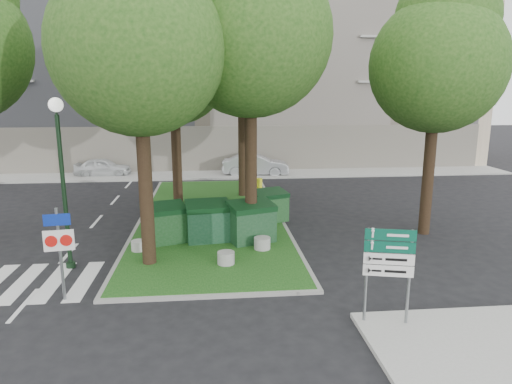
{
  "coord_description": "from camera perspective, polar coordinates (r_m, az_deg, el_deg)",
  "views": [
    {
      "loc": [
        0.6,
        -11.78,
        5.61
      ],
      "look_at": [
        2.17,
        4.3,
        2.0
      ],
      "focal_mm": 32.0,
      "sensor_mm": 36.0,
      "label": 1
    }
  ],
  "objects": [
    {
      "name": "dumpster_a",
      "position": [
        17.16,
        -11.39,
        -3.88
      ],
      "size": [
        1.83,
        1.53,
        1.45
      ],
      "rotation": [
        0.0,
        0.0,
        0.32
      ],
      "color": "#0E3612",
      "rests_on": "median_island"
    },
    {
      "name": "median_island",
      "position": [
        20.55,
        -5.64,
        -3.14
      ],
      "size": [
        6.0,
        16.0,
        0.12
      ],
      "primitive_type": "cube",
      "color": "#154213",
      "rests_on": "ground"
    },
    {
      "name": "ground",
      "position": [
        13.06,
        -7.85,
        -12.96
      ],
      "size": [
        120.0,
        120.0,
        0.0
      ],
      "primitive_type": "plane",
      "color": "black",
      "rests_on": "ground"
    },
    {
      "name": "apartment_building",
      "position": [
        37.86,
        -6.72,
        16.13
      ],
      "size": [
        41.0,
        12.0,
        16.0
      ],
      "primitive_type": "cube",
      "color": "tan",
      "rests_on": "ground"
    },
    {
      "name": "car_silver",
      "position": [
        30.63,
        -0.05,
        3.42
      ],
      "size": [
        4.56,
        1.99,
        1.46
      ],
      "primitive_type": "imported",
      "rotation": [
        0.0,
        0.0,
        1.47
      ],
      "color": "#AAACB2",
      "rests_on": "ground"
    },
    {
      "name": "dumpster_c",
      "position": [
        16.9,
        -0.6,
        -3.76
      ],
      "size": [
        1.92,
        1.62,
        1.53
      ],
      "rotation": [
        0.0,
        0.0,
        0.33
      ],
      "color": "#0F3418",
      "rests_on": "median_island"
    },
    {
      "name": "street_lamp",
      "position": [
        15.28,
        -23.16,
        3.25
      ],
      "size": [
        0.43,
        0.43,
        5.4
      ],
      "color": "black",
      "rests_on": "ground"
    },
    {
      "name": "dumpster_d",
      "position": [
        19.53,
        1.67,
        -1.75
      ],
      "size": [
        1.73,
        1.47,
        1.36
      ],
      "rotation": [
        0.0,
        0.0,
        0.35
      ],
      "color": "#144117",
      "rests_on": "median_island"
    },
    {
      "name": "bollard_mid",
      "position": [
        14.91,
        -3.77,
        -8.21
      ],
      "size": [
        0.56,
        0.56,
        0.4
      ],
      "primitive_type": "cylinder",
      "color": "gray",
      "rests_on": "median_island"
    },
    {
      "name": "dumpster_b",
      "position": [
        17.1,
        -6.03,
        -3.67
      ],
      "size": [
        1.75,
        1.33,
        1.5
      ],
      "rotation": [
        0.0,
        0.0,
        0.13
      ],
      "color": "#123D23",
      "rests_on": "median_island"
    },
    {
      "name": "bollard_left",
      "position": [
        16.59,
        -14.49,
        -6.5
      ],
      "size": [
        0.5,
        0.5,
        0.35
      ],
      "primitive_type": "cylinder",
      "color": "#ABAAA5",
      "rests_on": "median_island"
    },
    {
      "name": "litter_bin",
      "position": [
        25.69,
        0.36,
        1.0
      ],
      "size": [
        0.37,
        0.37,
        0.65
      ],
      "primitive_type": "cylinder",
      "color": "yellow",
      "rests_on": "median_island"
    },
    {
      "name": "directional_sign",
      "position": [
        11.31,
        16.25,
        -8.27
      ],
      "size": [
        1.15,
        0.32,
        2.34
      ],
      "rotation": [
        0.0,
        0.0,
        -0.24
      ],
      "color": "slate",
      "rests_on": "sidewalk_corner"
    },
    {
      "name": "tree_median_far",
      "position": [
        24.06,
        -1.58,
        19.06
      ],
      "size": [
        5.8,
        5.8,
        11.93
      ],
      "color": "black",
      "rests_on": "ground"
    },
    {
      "name": "median_kerb",
      "position": [
        20.55,
        -5.64,
        -3.17
      ],
      "size": [
        6.3,
        16.3,
        0.1
      ],
      "primitive_type": "cube",
      "color": "gray",
      "rests_on": "ground"
    },
    {
      "name": "tree_median_near_left",
      "position": [
        14.58,
        -14.23,
        18.95
      ],
      "size": [
        5.2,
        5.2,
        10.53
      ],
      "color": "black",
      "rests_on": "ground"
    },
    {
      "name": "zebra_crossing",
      "position": [
        15.06,
        -22.27,
        -10.24
      ],
      "size": [
        5.0,
        3.0,
        0.01
      ],
      "primitive_type": "cube",
      "color": "silver",
      "rests_on": "ground"
    },
    {
      "name": "traffic_sign_pole",
      "position": [
        13.29,
        -23.38,
        -5.74
      ],
      "size": [
        0.78,
        0.14,
        2.6
      ],
      "rotation": [
        0.0,
        0.0,
        0.13
      ],
      "color": "slate",
      "rests_on": "ground"
    },
    {
      "name": "tree_median_mid",
      "position": [
        20.94,
        -10.09,
        16.16
      ],
      "size": [
        4.8,
        4.8,
        9.99
      ],
      "color": "black",
      "rests_on": "ground"
    },
    {
      "name": "tree_street_right",
      "position": [
        18.91,
        22.01,
        15.88
      ],
      "size": [
        5.0,
        5.0,
        10.06
      ],
      "color": "black",
      "rests_on": "ground"
    },
    {
      "name": "car_white",
      "position": [
        32.01,
        -18.6,
        2.96
      ],
      "size": [
        3.66,
        1.53,
        1.24
      ],
      "primitive_type": "imported",
      "rotation": [
        0.0,
        0.0,
        1.55
      ],
      "color": "silver",
      "rests_on": "ground"
    },
    {
      "name": "building_sidewalk",
      "position": [
        30.79,
        -6.59,
        2.13
      ],
      "size": [
        42.0,
        3.0,
        0.12
      ],
      "primitive_type": "cube",
      "color": "#999993",
      "rests_on": "ground"
    },
    {
      "name": "sidewalk_corner",
      "position": [
        11.59,
        27.32,
        -17.55
      ],
      "size": [
        5.0,
        4.0,
        0.12
      ],
      "primitive_type": "cube",
      "color": "#999993",
      "rests_on": "ground"
    },
    {
      "name": "tree_median_near_right",
      "position": [
        16.58,
        -0.38,
        20.83
      ],
      "size": [
        5.6,
        5.6,
        11.46
      ],
      "color": "black",
      "rests_on": "ground"
    },
    {
      "name": "bollard_right",
      "position": [
        16.22,
        0.78,
        -6.41
      ],
      "size": [
        0.58,
        0.58,
        0.42
      ],
      "primitive_type": "cylinder",
      "color": "#969591",
      "rests_on": "median_island"
    }
  ]
}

